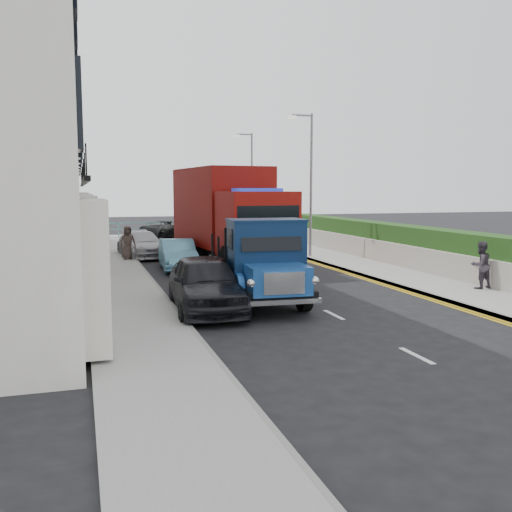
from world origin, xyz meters
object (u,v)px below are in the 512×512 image
object	(u,v)px
bedford_lorry	(264,267)
parked_car_front	(206,283)
red_lorry	(228,214)
lamp_far	(250,180)
lamp_mid	(309,177)

from	to	relation	value
bedford_lorry	parked_car_front	world-z (taller)	bedford_lorry
red_lorry	parked_car_front	world-z (taller)	red_lorry
bedford_lorry	red_lorry	bearing A→B (deg)	86.16
bedford_lorry	lamp_far	bearing A→B (deg)	78.30
lamp_mid	bedford_lorry	bearing A→B (deg)	-118.52
lamp_mid	red_lorry	distance (m)	4.99
lamp_mid	red_lorry	size ratio (longest dim) A/B	0.82
bedford_lorry	parked_car_front	xyz separation A→B (m)	(-1.76, -0.13, -0.37)
lamp_far	red_lorry	bearing A→B (deg)	-111.12
lamp_mid	bedford_lorry	distance (m)	12.12
parked_car_front	lamp_mid	bearing A→B (deg)	58.64
bedford_lorry	red_lorry	xyz separation A→B (m)	(1.18, 8.84, 1.15)
lamp_far	parked_car_front	bearing A→B (deg)	-109.83
lamp_mid	bedford_lorry	world-z (taller)	lamp_mid
parked_car_front	red_lorry	bearing A→B (deg)	75.67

